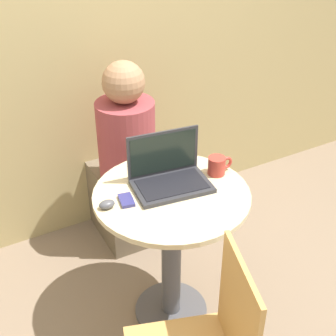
{
  "coord_description": "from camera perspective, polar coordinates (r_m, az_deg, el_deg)",
  "views": [
    {
      "loc": [
        -0.86,
        -1.5,
        1.97
      ],
      "look_at": [
        0.01,
        0.05,
        0.87
      ],
      "focal_mm": 50.0,
      "sensor_mm": 36.0,
      "label": 1
    }
  ],
  "objects": [
    {
      "name": "laptop",
      "position": [
        2.13,
        0.11,
        -0.8
      ],
      "size": [
        0.37,
        0.27,
        0.24
      ],
      "color": "#2D2D33",
      "rests_on": "round_table"
    },
    {
      "name": "computer_mouse",
      "position": [
        2.02,
        -7.47,
        -4.42
      ],
      "size": [
        0.07,
        0.05,
        0.04
      ],
      "color": "#4C4C51",
      "rests_on": "round_table"
    },
    {
      "name": "ground_plane",
      "position": [
        2.62,
        0.37,
        -16.95
      ],
      "size": [
        12.0,
        12.0,
        0.0
      ],
      "primitive_type": "plane",
      "color": "#7F6B56"
    },
    {
      "name": "coffee_cup",
      "position": [
        2.23,
        6.06,
        0.3
      ],
      "size": [
        0.13,
        0.08,
        0.09
      ],
      "color": "#B2382D",
      "rests_on": "round_table"
    },
    {
      "name": "cell_phone",
      "position": [
        2.05,
        -5.1,
        -3.94
      ],
      "size": [
        0.08,
        0.11,
        0.02
      ],
      "color": "navy",
      "rests_on": "round_table"
    },
    {
      "name": "round_table",
      "position": [
        2.24,
        0.42,
        -7.7
      ],
      "size": [
        0.71,
        0.71,
        0.77
      ],
      "color": "#4C4C51",
      "rests_on": "ground_plane"
    },
    {
      "name": "back_wall",
      "position": [
        2.71,
        -10.24,
        16.99
      ],
      "size": [
        7.0,
        0.05,
        2.6
      ],
      "color": "tan",
      "rests_on": "ground_plane"
    },
    {
      "name": "person_seated",
      "position": [
        2.77,
        -5.32,
        -0.27
      ],
      "size": [
        0.32,
        0.5,
        1.19
      ],
      "color": "brown",
      "rests_on": "ground_plane"
    }
  ]
}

